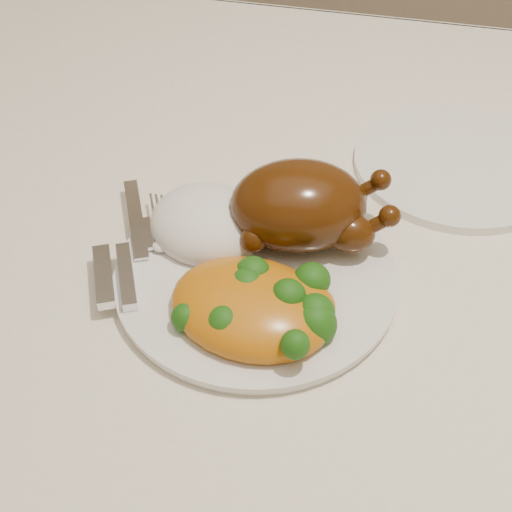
% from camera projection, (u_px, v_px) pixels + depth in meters
% --- Properties ---
extents(dining_table, '(1.60, 0.90, 0.76)m').
position_uv_depth(dining_table, '(327.00, 336.00, 0.73)').
color(dining_table, brown).
rests_on(dining_table, floor).
extents(tablecloth, '(1.73, 1.03, 0.18)m').
position_uv_depth(tablecloth, '(332.00, 287.00, 0.68)').
color(tablecloth, white).
rests_on(tablecloth, dining_table).
extents(dinner_plate, '(0.30, 0.30, 0.01)m').
position_uv_depth(dinner_plate, '(256.00, 276.00, 0.64)').
color(dinner_plate, white).
rests_on(dinner_plate, tablecloth).
extents(side_plate, '(0.26, 0.26, 0.01)m').
position_uv_depth(side_plate, '(456.00, 164.00, 0.76)').
color(side_plate, white).
rests_on(side_plate, tablecloth).
extents(roast_chicken, '(0.16, 0.12, 0.08)m').
position_uv_depth(roast_chicken, '(302.00, 205.00, 0.64)').
color(roast_chicken, '#482307').
rests_on(roast_chicken, dinner_plate).
extents(rice_mound, '(0.14, 0.13, 0.06)m').
position_uv_depth(rice_mound, '(208.00, 224.00, 0.66)').
color(rice_mound, white).
rests_on(rice_mound, dinner_plate).
extents(mac_and_cheese, '(0.15, 0.13, 0.05)m').
position_uv_depth(mac_and_cheese, '(263.00, 307.00, 0.59)').
color(mac_and_cheese, orange).
rests_on(mac_and_cheese, dinner_plate).
extents(cutlery, '(0.07, 0.17, 0.01)m').
position_uv_depth(cutlery, '(125.00, 257.00, 0.64)').
color(cutlery, silver).
rests_on(cutlery, dinner_plate).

